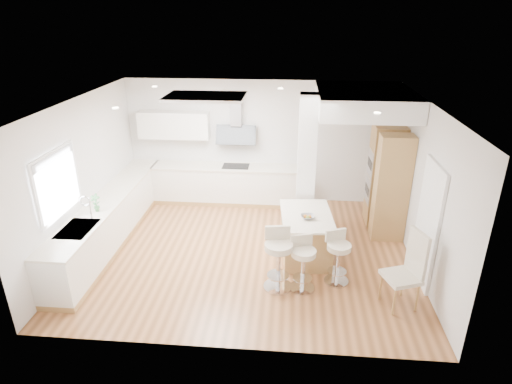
# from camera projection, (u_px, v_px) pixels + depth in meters

# --- Properties ---
(ground) EXTENTS (6.00, 6.00, 0.00)m
(ground) POSITION_uv_depth(u_px,v_px,m) (248.00, 252.00, 8.04)
(ground) COLOR #A86B3E
(ground) RESTS_ON ground
(ceiling) EXTENTS (6.00, 5.00, 0.02)m
(ceiling) POSITION_uv_depth(u_px,v_px,m) (248.00, 252.00, 8.04)
(ceiling) COLOR white
(ceiling) RESTS_ON ground
(wall_back) EXTENTS (6.00, 0.04, 2.80)m
(wall_back) POSITION_uv_depth(u_px,v_px,m) (259.00, 142.00, 9.78)
(wall_back) COLOR silver
(wall_back) RESTS_ON ground
(wall_left) EXTENTS (0.04, 5.00, 2.80)m
(wall_left) POSITION_uv_depth(u_px,v_px,m) (83.00, 177.00, 7.73)
(wall_left) COLOR silver
(wall_left) RESTS_ON ground
(wall_right) EXTENTS (0.04, 5.00, 2.80)m
(wall_right) POSITION_uv_depth(u_px,v_px,m) (423.00, 188.00, 7.25)
(wall_right) COLOR silver
(wall_right) RESTS_ON ground
(skylight) EXTENTS (4.10, 2.10, 0.06)m
(skylight) POSITION_uv_depth(u_px,v_px,m) (206.00, 97.00, 7.56)
(skylight) COLOR white
(skylight) RESTS_ON ground
(window_left) EXTENTS (0.06, 1.28, 1.07)m
(window_left) POSITION_uv_depth(u_px,v_px,m) (56.00, 181.00, 6.78)
(window_left) COLOR white
(window_left) RESTS_ON ground
(doorway_right) EXTENTS (0.05, 1.00, 2.10)m
(doorway_right) POSITION_uv_depth(u_px,v_px,m) (428.00, 226.00, 6.86)
(doorway_right) COLOR #494139
(doorway_right) RESTS_ON ground
(counter_left) EXTENTS (0.63, 4.50, 1.35)m
(counter_left) POSITION_uv_depth(u_px,v_px,m) (111.00, 219.00, 8.29)
(counter_left) COLOR tan
(counter_left) RESTS_ON ground
(counter_back) EXTENTS (3.62, 0.63, 2.50)m
(counter_back) POSITION_uv_depth(u_px,v_px,m) (218.00, 174.00, 9.88)
(counter_back) COLOR tan
(counter_back) RESTS_ON ground
(pillar) EXTENTS (0.35, 0.35, 2.80)m
(pillar) POSITION_uv_depth(u_px,v_px,m) (306.00, 166.00, 8.28)
(pillar) COLOR white
(pillar) RESTS_ON ground
(soffit) EXTENTS (1.78, 2.20, 0.40)m
(soffit) POSITION_uv_depth(u_px,v_px,m) (364.00, 100.00, 8.13)
(soffit) COLOR white
(soffit) RESTS_ON ground
(oven_column) EXTENTS (0.63, 1.21, 2.10)m
(oven_column) POSITION_uv_depth(u_px,v_px,m) (387.00, 180.00, 8.54)
(oven_column) COLOR tan
(oven_column) RESTS_ON ground
(peninsula) EXTENTS (1.00, 1.42, 0.89)m
(peninsula) POSITION_uv_depth(u_px,v_px,m) (306.00, 235.00, 7.78)
(peninsula) COLOR tan
(peninsula) RESTS_ON ground
(bar_stool_a) EXTENTS (0.53, 0.53, 1.05)m
(bar_stool_a) POSITION_uv_depth(u_px,v_px,m) (278.00, 256.00, 6.80)
(bar_stool_a) COLOR silver
(bar_stool_a) RESTS_ON ground
(bar_stool_b) EXTENTS (0.51, 0.51, 0.92)m
(bar_stool_b) POSITION_uv_depth(u_px,v_px,m) (303.00, 261.00, 6.79)
(bar_stool_b) COLOR silver
(bar_stool_b) RESTS_ON ground
(bar_stool_c) EXTENTS (0.53, 0.53, 0.91)m
(bar_stool_c) POSITION_uv_depth(u_px,v_px,m) (338.00, 255.00, 6.97)
(bar_stool_c) COLOR silver
(bar_stool_c) RESTS_ON ground
(dining_chair) EXTENTS (0.62, 0.62, 1.25)m
(dining_chair) POSITION_uv_depth(u_px,v_px,m) (409.00, 267.00, 6.36)
(dining_chair) COLOR beige
(dining_chair) RESTS_ON ground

